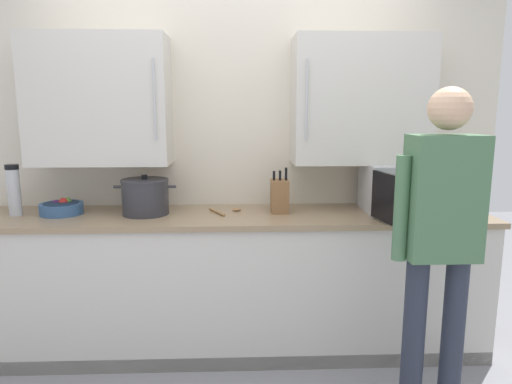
# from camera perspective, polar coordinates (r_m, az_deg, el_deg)

# --- Properties ---
(back_wall_tiled) EXTENTS (3.68, 0.44, 2.85)m
(back_wall_tiled) POSITION_cam_1_polar(r_m,az_deg,el_deg) (3.12, -3.03, 8.75)
(back_wall_tiled) COLOR beige
(back_wall_tiled) RESTS_ON ground_plane
(counter_unit) EXTENTS (3.26, 0.63, 0.91)m
(counter_unit) POSITION_cam_1_polar(r_m,az_deg,el_deg) (3.04, -2.92, -11.23)
(counter_unit) COLOR beige
(counter_unit) RESTS_ON ground_plane
(microwave_oven) EXTENTS (0.54, 0.75, 0.31)m
(microwave_oven) POSITION_cam_1_polar(r_m,az_deg,el_deg) (3.09, 17.81, 0.47)
(microwave_oven) COLOR #B7BABF
(microwave_oven) RESTS_ON counter_unit
(thermos_flask) EXTENTS (0.08, 0.08, 0.32)m
(thermos_flask) POSITION_cam_1_polar(r_m,az_deg,el_deg) (3.20, -28.08, 0.23)
(thermos_flask) COLOR #B7BABF
(thermos_flask) RESTS_ON counter_unit
(stock_pot) EXTENTS (0.39, 0.30, 0.25)m
(stock_pot) POSITION_cam_1_polar(r_m,az_deg,el_deg) (2.96, -13.70, -0.58)
(stock_pot) COLOR #2D2D33
(stock_pot) RESTS_ON counter_unit
(fruit_bowl) EXTENTS (0.26, 0.26, 0.10)m
(fruit_bowl) POSITION_cam_1_polar(r_m,az_deg,el_deg) (3.14, -23.18, -1.81)
(fruit_bowl) COLOR #335684
(fruit_bowl) RESTS_ON counter_unit
(knife_block) EXTENTS (0.11, 0.15, 0.29)m
(knife_block) POSITION_cam_1_polar(r_m,az_deg,el_deg) (2.93, 2.96, -0.47)
(knife_block) COLOR brown
(knife_block) RESTS_ON counter_unit
(wooden_spoon) EXTENTS (0.22, 0.21, 0.02)m
(wooden_spoon) POSITION_cam_1_polar(r_m,az_deg,el_deg) (2.96, -3.65, -2.35)
(wooden_spoon) COLOR #A37547
(wooden_spoon) RESTS_ON counter_unit
(person_figure) EXTENTS (0.44, 0.58, 1.67)m
(person_figure) POSITION_cam_1_polar(r_m,az_deg,el_deg) (2.37, 22.06, -4.32)
(person_figure) COLOR #282D3D
(person_figure) RESTS_ON ground_plane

